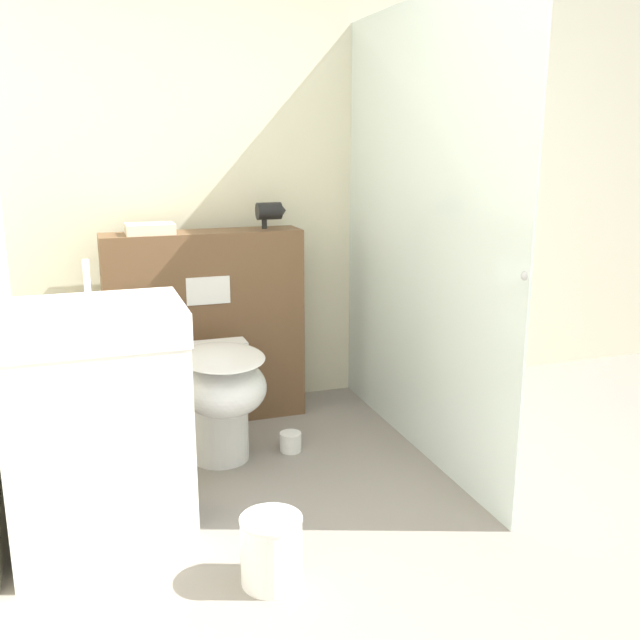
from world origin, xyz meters
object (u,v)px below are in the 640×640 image
toilet (221,393)px  sink_vanity (99,428)px  waste_bin (272,550)px  hair_drier (271,211)px

toilet → sink_vanity: size_ratio=0.58×
toilet → waste_bin: bearing=-91.6°
toilet → hair_drier: hair_drier is taller
toilet → hair_drier: (0.40, 0.58, 0.76)m
toilet → hair_drier: bearing=54.9°
sink_vanity → hair_drier: hair_drier is taller
toilet → hair_drier: 1.03m
hair_drier → waste_bin: size_ratio=0.65×
sink_vanity → toilet: bearing=44.8°
toilet → hair_drier: size_ratio=3.93×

